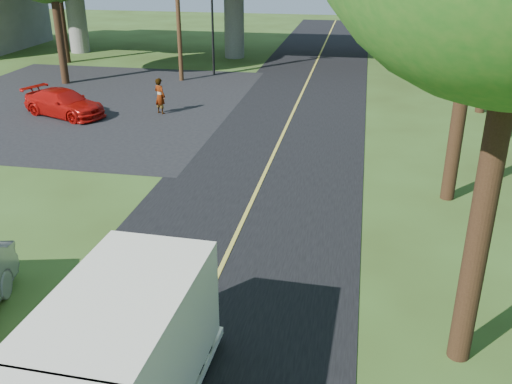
% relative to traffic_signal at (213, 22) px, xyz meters
% --- Properties ---
extents(ground, '(120.00, 120.00, 0.00)m').
position_rel_traffic_signal_xyz_m(ground, '(6.00, -26.00, -3.20)').
color(ground, '#344819').
rests_on(ground, ground).
extents(road, '(7.00, 90.00, 0.02)m').
position_rel_traffic_signal_xyz_m(road, '(6.00, -16.00, -3.19)').
color(road, black).
rests_on(road, ground).
extents(parking_lot, '(16.00, 18.00, 0.01)m').
position_rel_traffic_signal_xyz_m(parking_lot, '(-5.00, -8.00, -3.19)').
color(parking_lot, black).
rests_on(parking_lot, ground).
extents(lane_line, '(0.12, 90.00, 0.01)m').
position_rel_traffic_signal_xyz_m(lane_line, '(6.00, -16.00, -3.17)').
color(lane_line, gold).
rests_on(lane_line, road).
extents(traffic_signal, '(0.18, 0.22, 5.20)m').
position_rel_traffic_signal_xyz_m(traffic_signal, '(0.00, 0.00, 0.00)').
color(traffic_signal, black).
rests_on(traffic_signal, ground).
extents(utility_pole, '(1.60, 0.26, 9.00)m').
position_rel_traffic_signal_xyz_m(utility_pole, '(-1.50, -2.00, 1.40)').
color(utility_pole, '#472D19').
rests_on(utility_pole, ground).
extents(step_van, '(2.38, 6.02, 2.50)m').
position_rel_traffic_signal_xyz_m(step_van, '(5.57, -28.35, -1.84)').
color(step_van, silver).
rests_on(step_van, ground).
extents(red_sedan, '(4.67, 3.17, 1.26)m').
position_rel_traffic_signal_xyz_m(red_sedan, '(-4.68, -10.37, -2.57)').
color(red_sedan, '#B00F0A').
rests_on(red_sedan, ground).
extents(pedestrian, '(0.76, 0.67, 1.74)m').
position_rel_traffic_signal_xyz_m(pedestrian, '(-0.31, -9.14, -2.33)').
color(pedestrian, gray).
rests_on(pedestrian, ground).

